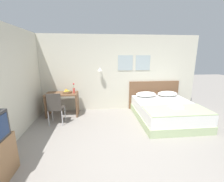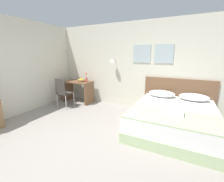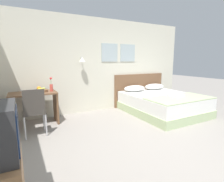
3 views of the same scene
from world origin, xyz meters
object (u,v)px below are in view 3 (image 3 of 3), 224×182
object	(u,v)px
folded_towel_near_foot	(177,95)
pillow_left	(135,88)
bed	(162,104)
throw_blanket	(180,98)
desk_chair	(34,109)
headboard	(139,89)
flower_vase	(51,86)
pillow_right	(154,87)
fruit_bowl	(41,90)
desk	(34,103)

from	to	relation	value
folded_towel_near_foot	pillow_left	bearing A→B (deg)	109.46
bed	throw_blanket	world-z (taller)	throw_blanket
folded_towel_near_foot	desk_chair	world-z (taller)	desk_chair
pillow_left	folded_towel_near_foot	distance (m)	1.32
headboard	flower_vase	distance (m)	2.91
pillow_right	throw_blanket	xyz separation A→B (m)	(-0.40, -1.39, -0.08)
bed	fruit_bowl	xyz separation A→B (m)	(-3.09, 0.70, 0.54)
desk_chair	desk	bearing A→B (deg)	86.74
fruit_bowl	pillow_left	bearing A→B (deg)	1.90
desk_chair	flower_vase	size ratio (longest dim) A/B	2.86
pillow_right	flower_vase	xyz separation A→B (m)	(-3.25, -0.12, 0.26)
pillow_right	folded_towel_near_foot	xyz separation A→B (m)	(-0.35, -1.25, -0.04)
throw_blanket	desk_chair	distance (m)	3.35
pillow_left	throw_blanket	distance (m)	1.45
headboard	pillow_left	bearing A→B (deg)	-143.97
throw_blanket	folded_towel_near_foot	size ratio (longest dim) A/B	5.24
folded_towel_near_foot	fruit_bowl	size ratio (longest dim) A/B	1.13
desk_chair	fruit_bowl	world-z (taller)	desk_chair
pillow_left	desk_chair	size ratio (longest dim) A/B	0.75
pillow_left	folded_towel_near_foot	bearing A→B (deg)	-70.54
pillow_left	fruit_bowl	xyz separation A→B (m)	(-2.69, -0.09, 0.18)
bed	throw_blanket	xyz separation A→B (m)	(0.00, -0.61, 0.28)
pillow_left	desk_chair	world-z (taller)	desk_chair
headboard	flower_vase	size ratio (longest dim) A/B	5.64
pillow_right	desk_chair	bearing A→B (deg)	-167.83
headboard	pillow_left	world-z (taller)	headboard
bed	flower_vase	world-z (taller)	flower_vase
headboard	throw_blanket	size ratio (longest dim) A/B	1.10
desk	fruit_bowl	distance (m)	0.34
pillow_left	flower_vase	world-z (taller)	flower_vase
folded_towel_near_foot	headboard	bearing A→B (deg)	91.68
pillow_left	throw_blanket	world-z (taller)	pillow_left
headboard	pillow_left	size ratio (longest dim) A/B	2.63
fruit_bowl	flower_vase	xyz separation A→B (m)	(0.23, -0.03, 0.08)
desk_chair	throw_blanket	bearing A→B (deg)	-10.24
pillow_right	throw_blanket	bearing A→B (deg)	-105.85
bed	flower_vase	size ratio (longest dim) A/B	6.31
desk	fruit_bowl	world-z (taller)	fruit_bowl
headboard	pillow_right	size ratio (longest dim) A/B	2.63
headboard	bed	bearing A→B (deg)	-90.00
headboard	throw_blanket	xyz separation A→B (m)	(0.00, -1.68, 0.03)
desk	desk_chair	size ratio (longest dim) A/B	1.06
bed	headboard	distance (m)	1.10
bed	headboard	size ratio (longest dim) A/B	1.12
pillow_right	pillow_left	bearing A→B (deg)	180.00
flower_vase	fruit_bowl	bearing A→B (deg)	172.95
pillow_right	bed	bearing A→B (deg)	-116.70
bed	headboard	xyz separation A→B (m)	(0.00, 1.07, 0.25)
pillow_right	folded_towel_near_foot	distance (m)	1.30
pillow_right	folded_towel_near_foot	size ratio (longest dim) A/B	2.20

